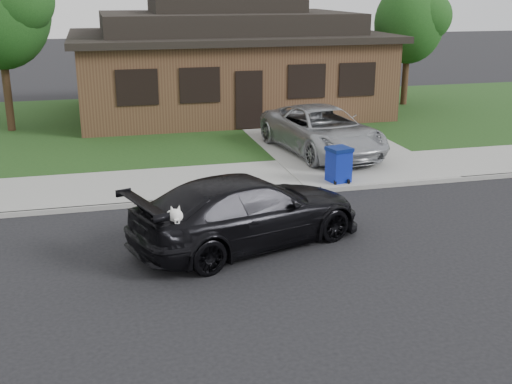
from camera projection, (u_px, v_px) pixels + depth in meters
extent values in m
plane|color=black|center=(184.00, 260.00, 12.68)|extent=(120.00, 120.00, 0.00)
cube|color=gray|center=(157.00, 185.00, 17.28)|extent=(60.00, 3.00, 0.12)
cube|color=gray|center=(164.00, 202.00, 15.89)|extent=(60.00, 0.12, 0.12)
cube|color=#193814|center=(136.00, 126.00, 24.66)|extent=(60.00, 13.00, 0.13)
cube|color=gray|center=(309.00, 134.00, 23.29)|extent=(4.50, 13.00, 0.14)
imported|color=black|center=(248.00, 211.00, 13.27)|extent=(5.44, 3.61, 1.47)
ellipsoid|color=white|center=(175.00, 217.00, 11.96)|extent=(0.34, 0.40, 0.30)
sphere|color=white|center=(176.00, 216.00, 11.72)|extent=(0.26, 0.26, 0.26)
cube|color=white|center=(177.00, 221.00, 11.62)|extent=(0.09, 0.12, 0.08)
sphere|color=black|center=(177.00, 222.00, 11.56)|extent=(0.04, 0.04, 0.04)
cone|color=white|center=(172.00, 209.00, 11.71)|extent=(0.11, 0.11, 0.14)
cone|color=white|center=(179.00, 208.00, 11.74)|extent=(0.11, 0.11, 0.14)
imported|color=#A3A6AA|center=(322.00, 130.00, 20.16)|extent=(3.09, 5.45, 1.44)
cube|color=navy|center=(339.00, 166.00, 17.24)|extent=(0.63, 0.63, 0.86)
cube|color=#071757|center=(339.00, 149.00, 17.09)|extent=(0.69, 0.69, 0.10)
cylinder|color=black|center=(335.00, 183.00, 17.06)|extent=(0.08, 0.14, 0.13)
cylinder|color=black|center=(348.00, 182.00, 17.15)|extent=(0.08, 0.14, 0.13)
cube|color=#422B1C|center=(226.00, 75.00, 26.96)|extent=(12.00, 8.00, 3.00)
cube|color=black|center=(226.00, 35.00, 26.47)|extent=(12.60, 8.60, 0.25)
cube|color=black|center=(226.00, 22.00, 26.31)|extent=(10.00, 6.50, 0.80)
cube|color=black|center=(225.00, 4.00, 26.09)|extent=(6.00, 3.50, 0.60)
cube|color=black|center=(249.00, 100.00, 23.37)|extent=(1.00, 0.06, 2.10)
cube|color=black|center=(137.00, 87.00, 22.25)|extent=(1.30, 0.05, 1.10)
cube|color=black|center=(200.00, 85.00, 22.77)|extent=(1.30, 0.05, 1.10)
cube|color=black|center=(307.00, 81.00, 23.70)|extent=(1.30, 0.05, 1.10)
cube|color=black|center=(357.00, 79.00, 24.17)|extent=(1.30, 0.05, 1.10)
cylinder|color=#332114|center=(8.00, 97.00, 23.21)|extent=(0.28, 0.28, 2.48)
cylinder|color=#332114|center=(405.00, 82.00, 28.52)|extent=(0.28, 0.28, 2.03)
ellipsoid|color=#143811|center=(409.00, 23.00, 27.76)|extent=(3.00, 3.00, 3.45)
sphere|color=#26591E|center=(427.00, 16.00, 27.39)|extent=(2.10, 2.10, 2.10)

